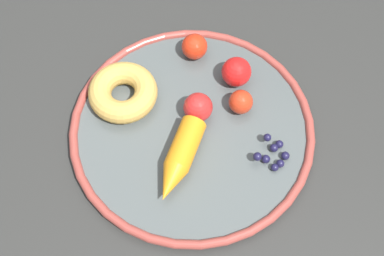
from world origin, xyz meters
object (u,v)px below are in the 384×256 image
object	(u,v)px
tomato_near	(195,47)
donut	(123,92)
tomato_mid	(198,107)
tomato_far	(235,72)
tomato_extra	(241,102)
carrot_orange	(179,160)
plate	(192,129)
dining_table	(201,196)
blueberry_pile	(273,154)

from	to	relation	value
tomato_near	donut	bearing A→B (deg)	-33.74
tomato_mid	donut	bearing A→B (deg)	-85.45
tomato_far	tomato_extra	bearing A→B (deg)	25.99
carrot_orange	tomato_mid	xyz separation A→B (m)	(-0.08, -0.00, 0.00)
plate	tomato_mid	xyz separation A→B (m)	(-0.02, 0.00, 0.02)
dining_table	blueberry_pile	xyz separation A→B (m)	(-0.05, 0.08, 0.10)
dining_table	donut	distance (m)	0.19
dining_table	donut	bearing A→B (deg)	-116.86
dining_table	donut	size ratio (longest dim) A/B	12.60
plate	donut	distance (m)	0.11
tomato_mid	tomato_extra	distance (m)	0.06
tomato_near	tomato_far	bearing A→B (deg)	70.60
blueberry_pile	tomato_mid	size ratio (longest dim) A/B	1.14
plate	tomato_near	size ratio (longest dim) A/B	8.89
blueberry_pile	tomato_mid	xyz separation A→B (m)	(-0.03, -0.11, 0.01)
carrot_orange	blueberry_pile	world-z (taller)	carrot_orange
donut	tomato_mid	world-z (taller)	tomato_mid
donut	blueberry_pile	bearing A→B (deg)	84.72
tomato_near	tomato_mid	bearing A→B (deg)	21.32
plate	dining_table	bearing A→B (deg)	30.88
plate	carrot_orange	world-z (taller)	carrot_orange
carrot_orange	tomato_far	bearing A→B (deg)	168.73
donut	tomato_extra	bearing A→B (deg)	103.17
blueberry_pile	plate	bearing A→B (deg)	-93.12
dining_table	tomato_near	xyz separation A→B (m)	(-0.17, -0.07, 0.11)
plate	carrot_orange	size ratio (longest dim) A/B	2.87
plate	tomato_far	size ratio (longest dim) A/B	7.93
blueberry_pile	tomato_near	size ratio (longest dim) A/B	1.21
plate	tomato_mid	distance (m)	0.03
dining_table	donut	xyz separation A→B (m)	(-0.07, -0.14, 0.11)
tomato_extra	tomato_far	bearing A→B (deg)	-154.01
blueberry_pile	tomato_near	bearing A→B (deg)	-129.54
dining_table	carrot_orange	size ratio (longest dim) A/B	10.37
dining_table	tomato_far	distance (m)	0.19
blueberry_pile	tomato_extra	bearing A→B (deg)	-133.25
carrot_orange	tomato_far	distance (m)	0.15
donut	tomato_far	world-z (taller)	tomato_far
carrot_orange	tomato_extra	xyz separation A→B (m)	(-0.11, 0.05, -0.00)
carrot_orange	tomato_extra	bearing A→B (deg)	154.95
tomato_mid	tomato_far	xyz separation A→B (m)	(-0.07, 0.03, 0.00)
dining_table	tomato_mid	world-z (taller)	tomato_mid
carrot_orange	tomato_near	world-z (taller)	tomato_near
tomato_far	tomato_extra	size ratio (longest dim) A/B	1.26
dining_table	tomato_mid	xyz separation A→B (m)	(-0.08, -0.03, 0.11)
blueberry_pile	tomato_near	world-z (taller)	tomato_near
tomato_near	tomato_extra	distance (m)	0.11
carrot_orange	dining_table	bearing A→B (deg)	92.33
tomato_far	tomato_extra	distance (m)	0.05
tomato_near	tomato_mid	distance (m)	0.10
donut	tomato_near	size ratio (longest dim) A/B	2.55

